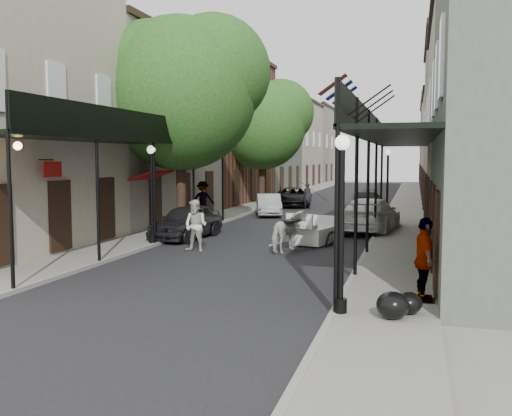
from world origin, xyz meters
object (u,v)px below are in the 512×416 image
Objects in this scene: lamppost_left at (152,193)px; car_left_mid at (269,205)px; tree_near at (190,87)px; car_right_near at (370,215)px; horse at (289,232)px; car_right_far at (368,199)px; pedestrian_walking at (196,226)px; car_left_far at (293,197)px; lamppost_right_far at (388,182)px; lamppost_right_near at (341,221)px; tree_far at (268,122)px; pedestrian_sidewalk_left at (203,199)px; carriage at (316,220)px; pedestrian_sidewalk_right at (425,260)px; car_left_near at (186,222)px.

car_left_mid is at bearing 83.33° from lamppost_left.
car_right_near is at bearing 16.63° from tree_near.
lamppost_left is (0.10, -4.18, -4.44)m from tree_near.
car_left_mid is at bearing -57.01° from horse.
car_right_far is at bearing 28.13° from car_left_mid.
car_left_far is (-0.60, 19.72, -0.27)m from pedestrian_walking.
tree_near is at bearing 124.19° from pedestrian_walking.
car_right_near is (2.34, 6.51, 0.04)m from horse.
car_right_near is at bearing -95.20° from lamppost_right_far.
lamppost_left is at bearing 15.38° from horse.
car_right_near reaches higher than horse.
tree_near reaches higher than lamppost_right_near.
pedestrian_sidewalk_left is at bearing -98.88° from tree_far.
carriage is 4.65m from car_right_near.
lamppost_left is 2.14× the size of horse.
pedestrian_walking is at bearing 130.26° from lamppost_right_near.
pedestrian_sidewalk_right is 26.86m from car_left_far.
lamppost_right_near reaches higher than pedestrian_sidewalk_right.
car_left_mid is (1.59, -5.84, -5.20)m from tree_far.
tree_near is at bearing 31.71° from pedestrian_sidewalk_right.
car_left_mid is at bearing -150.51° from pedestrian_sidewalk_left.
car_left_far is at bearing 102.10° from pedestrian_walking.
carriage is 11.10m from car_left_mid.
lamppost_left is 0.92× the size of car_right_far.
pedestrian_walking is (-3.86, -3.00, -0.02)m from carriage.
lamppost_left reaches higher than pedestrian_sidewalk_right.
pedestrian_sidewalk_left is 0.47× the size of car_left_near.
car_right_near is 11.22m from car_right_far.
tree_near is at bearing 89.79° from pedestrian_sidewalk_left.
horse is 5.31m from car_left_near.
carriage is (6.06, -1.98, -5.54)m from tree_near.
pedestrian_walking is (2.20, -4.97, -5.56)m from tree_near.
car_right_far reaches higher than car_left_far.
pedestrian_sidewalk_right is 0.50× the size of car_left_mid.
carriage is at bearing 48.18° from pedestrian_walking.
tree_near is 6.10m from lamppost_left.
lamppost_left reaches higher than car_left_near.
pedestrian_sidewalk_left is at bearing -121.12° from car_left_far.
pedestrian_sidewalk_left is (-1.52, 9.37, -0.94)m from lamppost_left.
car_right_far is (6.70, 17.68, -1.36)m from lamppost_left.
pedestrian_sidewalk_right is 0.47× the size of car_right_far.
car_right_far is (1.34, 17.68, -0.05)m from horse.
pedestrian_walking is 0.35× the size of car_right_near.
tree_far is 1.62× the size of car_right_near.
car_right_near is at bearing -56.09° from tree_far.
car_right_near is at bearing 147.20° from pedestrian_sidewalk_left.
car_left_far is at bearing 83.82° from tree_near.
pedestrian_walking is (2.10, -0.80, -1.12)m from lamppost_left.
horse reaches higher than car_right_far.
car_right_far is (0.74, 15.48, -0.26)m from carriage.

